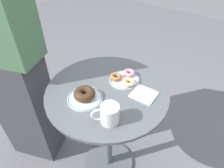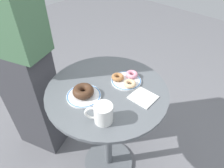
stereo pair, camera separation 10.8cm
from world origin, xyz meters
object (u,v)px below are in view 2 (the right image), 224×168
(paper_napkin, at_px, (143,97))
(person_figure, at_px, (17,54))
(cafe_table, at_px, (108,120))
(donut_pink_frosted, at_px, (132,74))
(donut_chocolate, at_px, (83,91))
(plate_left, at_px, (84,96))
(plate_right, at_px, (126,81))
(donut_cinnamon, at_px, (118,77))
(donut_glazed, at_px, (130,84))
(coffee_mug, at_px, (103,113))

(paper_napkin, height_order, person_figure, person_figure)
(cafe_table, relative_size, donut_pink_frosted, 10.95)
(donut_chocolate, bearing_deg, plate_left, -125.99)
(plate_right, bearing_deg, person_figure, 118.90)
(donut_cinnamon, height_order, donut_glazed, same)
(cafe_table, height_order, plate_left, plate_left)
(paper_napkin, bearing_deg, cafe_table, 114.00)
(donut_chocolate, distance_m, paper_napkin, 0.31)
(plate_left, height_order, person_figure, person_figure)
(donut_chocolate, bearing_deg, cafe_table, -24.21)
(donut_chocolate, height_order, person_figure, person_figure)
(plate_right, xyz_separation_m, donut_glazed, (-0.02, -0.04, 0.02))
(cafe_table, bearing_deg, coffee_mug, -140.86)
(donut_chocolate, distance_m, donut_glazed, 0.26)
(plate_left, bearing_deg, paper_napkin, -48.40)
(donut_chocolate, relative_size, coffee_mug, 1.03)
(donut_cinnamon, relative_size, person_figure, 0.04)
(cafe_table, xyz_separation_m, person_figure, (-0.21, 0.57, 0.34))
(plate_left, bearing_deg, plate_right, -18.08)
(cafe_table, distance_m, donut_glazed, 0.31)
(donut_glazed, distance_m, person_figure, 0.72)
(donut_cinnamon, bearing_deg, coffee_mug, -151.10)
(donut_cinnamon, bearing_deg, donut_glazed, -88.83)
(person_figure, bearing_deg, coffee_mug, -86.92)
(plate_left, xyz_separation_m, coffee_mug, (-0.05, -0.19, 0.04))
(plate_right, relative_size, paper_napkin, 1.38)
(cafe_table, relative_size, plate_left, 4.27)
(donut_glazed, bearing_deg, donut_cinnamon, 91.17)
(donut_cinnamon, relative_size, paper_napkin, 0.57)
(paper_napkin, distance_m, person_figure, 0.81)
(donut_chocolate, distance_m, coffee_mug, 0.20)
(plate_right, height_order, donut_glazed, donut_glazed)
(donut_chocolate, height_order, coffee_mug, coffee_mug)
(donut_pink_frosted, xyz_separation_m, coffee_mug, (-0.34, -0.11, 0.03))
(donut_pink_frosted, height_order, paper_napkin, donut_pink_frosted)
(donut_chocolate, height_order, donut_cinnamon, donut_chocolate)
(donut_pink_frosted, relative_size, donut_glazed, 1.00)
(coffee_mug, bearing_deg, paper_napkin, -10.37)
(donut_cinnamon, bearing_deg, person_figure, 118.82)
(donut_cinnamon, height_order, person_figure, person_figure)
(coffee_mug, bearing_deg, person_figure, 93.08)
(donut_chocolate, height_order, donut_pink_frosted, donut_chocolate)
(donut_chocolate, xyz_separation_m, donut_glazed, (0.22, -0.13, -0.01))
(cafe_table, height_order, coffee_mug, coffee_mug)
(donut_chocolate, bearing_deg, coffee_mug, -104.36)
(plate_left, xyz_separation_m, donut_chocolate, (0.00, 0.01, 0.03))
(paper_napkin, height_order, coffee_mug, coffee_mug)
(cafe_table, distance_m, donut_cinnamon, 0.30)
(donut_cinnamon, xyz_separation_m, coffee_mug, (-0.27, -0.15, 0.03))
(plate_right, xyz_separation_m, donut_pink_frosted, (0.05, 0.00, 0.02))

